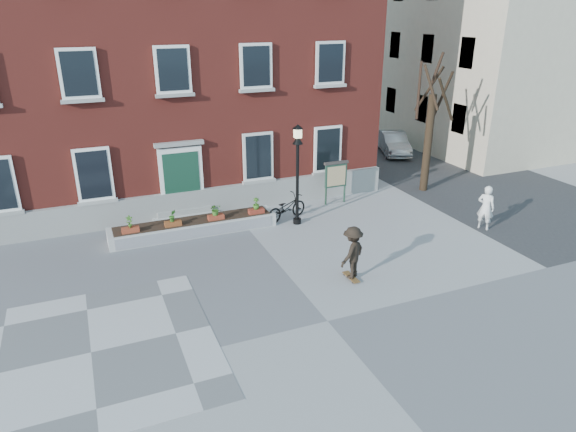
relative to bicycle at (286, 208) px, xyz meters
name	(u,v)px	position (x,y,z in m)	size (l,w,h in m)	color
ground	(328,321)	(-1.72, -7.10, -0.51)	(100.00, 100.00, 0.00)	gray
checker_patch	(91,353)	(-7.72, -6.10, -0.50)	(6.00, 6.00, 0.01)	#5D5D5F
bicycle	(286,208)	(0.00, 0.00, 0.00)	(0.67, 1.93, 1.01)	black
parked_car	(393,143)	(9.58, 6.95, 0.12)	(1.32, 3.80, 1.25)	#A7A9AC
bystander	(486,208)	(6.63, -3.75, 0.36)	(0.63, 0.42, 1.74)	white
brick_building	(150,46)	(-3.72, 6.88, 5.79)	(18.40, 10.85, 12.60)	maroon
planter_assembly	(194,226)	(-3.71, 0.08, -0.20)	(6.20, 1.12, 1.15)	beige
bare_tree	(429,131)	(7.29, 0.91, 2.28)	(1.83, 1.83, 6.16)	#302215
side_street	(438,22)	(16.27, 12.68, 6.51)	(15.20, 36.00, 14.50)	#343436
lamp_post	(298,161)	(0.24, -0.53, 2.03)	(0.40, 0.40, 3.93)	black
notice_board	(336,175)	(2.66, 0.91, 0.76)	(1.10, 0.16, 1.87)	#172F1F
skateboarder	(352,253)	(0.02, -5.28, 0.40)	(1.25, 1.08, 1.76)	brown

